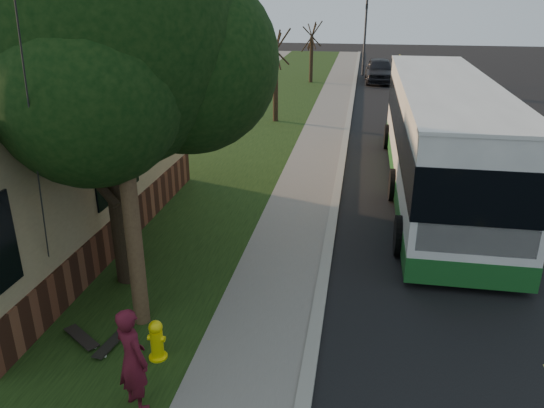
# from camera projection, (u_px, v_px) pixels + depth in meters

# --- Properties ---
(ground) EXTENTS (120.00, 120.00, 0.00)m
(ground) POSITION_uv_depth(u_px,v_px,m) (308.00, 378.00, 8.78)
(ground) COLOR black
(ground) RESTS_ON ground
(road) EXTENTS (8.00, 80.00, 0.01)m
(road) POSITION_uv_depth(u_px,v_px,m) (462.00, 187.00, 17.30)
(road) COLOR black
(road) RESTS_ON ground
(curb) EXTENTS (0.25, 80.00, 0.12)m
(curb) POSITION_uv_depth(u_px,v_px,m) (339.00, 178.00, 17.90)
(curb) COLOR gray
(curb) RESTS_ON ground
(sidewalk) EXTENTS (2.00, 80.00, 0.08)m
(sidewalk) POSITION_uv_depth(u_px,v_px,m) (310.00, 177.00, 18.06)
(sidewalk) COLOR slate
(sidewalk) RESTS_ON ground
(grass_verge) EXTENTS (5.00, 80.00, 0.07)m
(grass_verge) POSITION_uv_depth(u_px,v_px,m) (211.00, 172.00, 18.61)
(grass_verge) COLOR black
(grass_verge) RESTS_ON ground
(fire_hydrant) EXTENTS (0.32, 0.32, 0.74)m
(fire_hydrant) POSITION_uv_depth(u_px,v_px,m) (157.00, 340.00, 9.02)
(fire_hydrant) COLOR yellow
(fire_hydrant) RESTS_ON grass_verge
(utility_pole) EXTENTS (2.86, 3.21, 9.07)m
(utility_pole) POSITION_uv_depth(u_px,v_px,m) (116.00, 80.00, 8.47)
(utility_pole) COLOR #473321
(utility_pole) RESTS_ON ground
(leafy_tree) EXTENTS (6.30, 6.00, 7.80)m
(leafy_tree) POSITION_uv_depth(u_px,v_px,m) (108.00, 36.00, 9.92)
(leafy_tree) COLOR black
(leafy_tree) RESTS_ON grass_verge
(bare_tree_near) EXTENTS (1.38, 1.21, 4.31)m
(bare_tree_near) POSITION_uv_depth(u_px,v_px,m) (276.00, 77.00, 24.97)
(bare_tree_near) COLOR black
(bare_tree_near) RESTS_ON grass_verge
(bare_tree_far) EXTENTS (1.38, 1.21, 4.03)m
(bare_tree_far) POSITION_uv_depth(u_px,v_px,m) (311.00, 53.00, 35.92)
(bare_tree_far) COLOR black
(bare_tree_far) RESTS_ON grass_verge
(traffic_signal) EXTENTS (0.18, 0.22, 5.50)m
(traffic_signal) POSITION_uv_depth(u_px,v_px,m) (365.00, 32.00, 38.59)
(traffic_signal) COLOR #2D2D30
(traffic_signal) RESTS_ON ground
(transit_bus) EXTENTS (2.97, 12.87, 3.48)m
(transit_bus) POSITION_uv_depth(u_px,v_px,m) (441.00, 134.00, 16.29)
(transit_bus) COLOR silver
(transit_bus) RESTS_ON ground
(skateboarder) EXTENTS (0.75, 0.68, 1.71)m
(skateboarder) POSITION_uv_depth(u_px,v_px,m) (132.00, 359.00, 7.79)
(skateboarder) COLOR #4C0F1C
(skateboarder) RESTS_ON grass_verge
(skateboard_main) EXTENTS (0.33, 0.86, 0.08)m
(skateboard_main) POSITION_uv_depth(u_px,v_px,m) (110.00, 344.00, 9.41)
(skateboard_main) COLOR black
(skateboard_main) RESTS_ON grass_verge
(skateboard_spare) EXTENTS (0.89, 0.71, 0.09)m
(skateboard_spare) POSITION_uv_depth(u_px,v_px,m) (81.00, 337.00, 9.58)
(skateboard_spare) COLOR black
(skateboard_spare) RESTS_ON grass_verge
(distant_car) EXTENTS (2.07, 4.84, 1.63)m
(distant_car) POSITION_uv_depth(u_px,v_px,m) (380.00, 70.00, 36.78)
(distant_car) COLOR black
(distant_car) RESTS_ON ground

